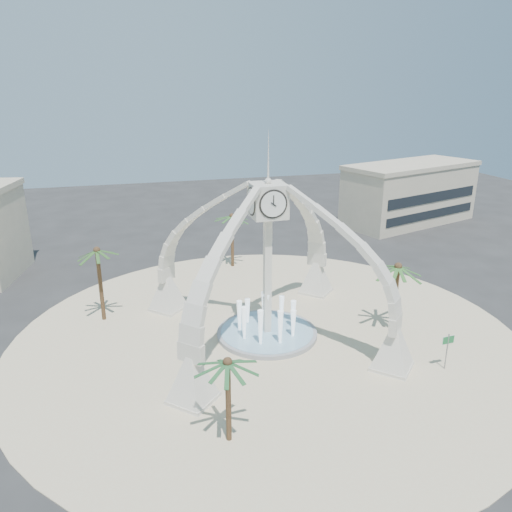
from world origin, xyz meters
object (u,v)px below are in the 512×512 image
object	(u,v)px
clock_tower	(268,259)
fountain	(267,332)
palm_west	(97,251)
palm_south	(228,363)
palm_north	(232,217)
palm_east	(398,267)
street_sign	(448,344)

from	to	relation	value
clock_tower	fountain	bearing A→B (deg)	90.00
palm_west	palm_south	bearing A→B (deg)	-68.84
palm_west	palm_north	world-z (taller)	palm_west
fountain	palm_west	distance (m)	15.34
palm_west	clock_tower	bearing A→B (deg)	-27.34
palm_north	palm_east	bearing A→B (deg)	-63.48
palm_south	street_sign	size ratio (longest dim) A/B	2.05
palm_east	street_sign	size ratio (longest dim) A/B	2.27
clock_tower	fountain	distance (m)	6.20
palm_east	palm_west	world-z (taller)	palm_west
fountain	street_sign	world-z (taller)	fountain
clock_tower	palm_north	size ratio (longest dim) A/B	2.80
fountain	palm_north	world-z (taller)	palm_north
fountain	palm_east	distance (m)	11.57
palm_south	street_sign	world-z (taller)	palm_south
fountain	palm_west	xyz separation A→B (m)	(-12.59, 6.51, 5.87)
fountain	palm_north	xyz separation A→B (m)	(1.05, 16.49, 5.36)
palm_west	palm_south	size ratio (longest dim) A/B	1.23
palm_east	palm_west	bearing A→B (deg)	159.91
palm_east	palm_south	bearing A→B (deg)	-149.10
street_sign	palm_west	bearing A→B (deg)	143.54
fountain	street_sign	size ratio (longest dim) A/B	2.90
clock_tower	palm_east	xyz separation A→B (m)	(10.19, -1.82, -1.03)
palm_east	palm_south	size ratio (longest dim) A/B	1.11
clock_tower	palm_north	bearing A→B (deg)	86.35
clock_tower	palm_south	distance (m)	12.76
palm_west	palm_south	world-z (taller)	palm_west
clock_tower	palm_west	size ratio (longest dim) A/B	2.58
clock_tower	palm_south	size ratio (longest dim) A/B	3.17
clock_tower	street_sign	distance (m)	14.16
fountain	palm_east	world-z (taller)	palm_east
clock_tower	palm_east	size ratio (longest dim) A/B	2.86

